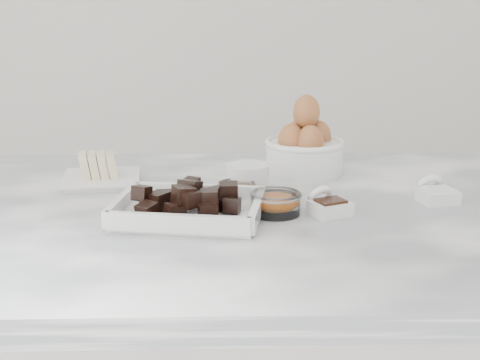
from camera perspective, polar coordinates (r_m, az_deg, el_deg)
name	(u,v)px	position (r m, az deg, el deg)	size (l,w,h in m)	color
marble_slab	(229,219)	(1.14, -0.96, -3.32)	(1.20, 0.80, 0.04)	white
chocolate_dish	(188,204)	(1.07, -4.42, -2.06)	(0.26, 0.21, 0.06)	white
butter_plate	(100,173)	(1.30, -11.87, 0.60)	(0.16, 0.16, 0.06)	white
sugar_ramekin	(247,176)	(1.23, 0.64, 0.35)	(0.08, 0.08, 0.05)	white
egg_bowl	(305,147)	(1.36, 5.54, 2.82)	(0.16, 0.16, 0.16)	white
honey_bowl	(237,190)	(1.18, -0.25, -0.84)	(0.07, 0.07, 0.03)	white
zest_bowl	(276,202)	(1.10, 3.07, -1.90)	(0.09, 0.09, 0.04)	white
vanilla_spoon	(328,205)	(1.11, 7.49, -2.10)	(0.08, 0.09, 0.05)	white
salt_spoon	(436,193)	(1.21, 16.36, -1.04)	(0.07, 0.09, 0.05)	white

